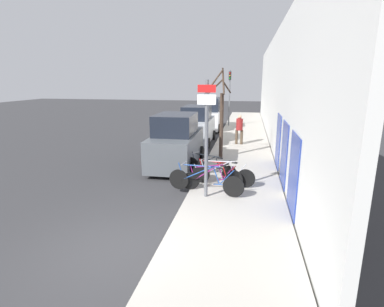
{
  "coord_description": "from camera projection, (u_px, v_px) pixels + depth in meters",
  "views": [
    {
      "loc": [
        2.91,
        -5.8,
        3.9
      ],
      "look_at": [
        0.87,
        4.98,
        1.18
      ],
      "focal_mm": 28.0,
      "sensor_mm": 36.0,
      "label": 1
    }
  ],
  "objects": [
    {
      "name": "ground_plane",
      "position": [
        197.0,
        147.0,
        17.67
      ],
      "size": [
        80.0,
        80.0,
        0.0
      ],
      "primitive_type": "plane",
      "color": "#333335"
    },
    {
      "name": "sidewalk_curb",
      "position": [
        243.0,
        139.0,
        19.86
      ],
      "size": [
        3.2,
        32.0,
        0.15
      ],
      "color": "#ADA89E",
      "rests_on": "ground"
    },
    {
      "name": "building_facade",
      "position": [
        273.0,
        90.0,
        18.72
      ],
      "size": [
        0.23,
        32.0,
        6.5
      ],
      "color": "silver",
      "rests_on": "ground"
    },
    {
      "name": "signpost",
      "position": [
        206.0,
        136.0,
        9.38
      ],
      "size": [
        0.57,
        0.13,
        3.75
      ],
      "color": "#595B60",
      "rests_on": "sidewalk_curb"
    },
    {
      "name": "bicycle_0",
      "position": [
        205.0,
        181.0,
        10.06
      ],
      "size": [
        2.63,
        0.65,
        0.99
      ],
      "rotation": [
        0.0,
        0.0,
        1.37
      ],
      "color": "black",
      "rests_on": "sidewalk_curb"
    },
    {
      "name": "bicycle_1",
      "position": [
        212.0,
        179.0,
        10.48
      ],
      "size": [
        2.08,
        0.71,
        0.88
      ],
      "rotation": [
        0.0,
        0.0,
        1.86
      ],
      "color": "black",
      "rests_on": "sidewalk_curb"
    },
    {
      "name": "bicycle_2",
      "position": [
        223.0,
        175.0,
        10.85
      ],
      "size": [
        2.32,
        0.47,
        0.93
      ],
      "rotation": [
        0.0,
        0.0,
        1.44
      ],
      "color": "black",
      "rests_on": "sidewalk_curb"
    },
    {
      "name": "bicycle_3",
      "position": [
        217.0,
        174.0,
        11.07
      ],
      "size": [
        1.96,
        0.89,
        0.84
      ],
      "rotation": [
        0.0,
        0.0,
        1.16
      ],
      "color": "black",
      "rests_on": "sidewalk_curb"
    },
    {
      "name": "bicycle_4",
      "position": [
        210.0,
        168.0,
        11.58
      ],
      "size": [
        2.19,
        1.3,
        0.94
      ],
      "rotation": [
        0.0,
        0.0,
        1.04
      ],
      "color": "black",
      "rests_on": "sidewalk_curb"
    },
    {
      "name": "parked_car_0",
      "position": [
        176.0,
        143.0,
        13.63
      ],
      "size": [
        2.12,
        4.55,
        2.42
      ],
      "rotation": [
        0.0,
        0.0,
        0.02
      ],
      "color": "#51565B",
      "rests_on": "ground"
    },
    {
      "name": "parked_car_1",
      "position": [
        197.0,
        126.0,
        18.57
      ],
      "size": [
        1.95,
        4.28,
        2.34
      ],
      "rotation": [
        0.0,
        0.0,
        -0.0
      ],
      "color": "#B2B7BC",
      "rests_on": "ground"
    },
    {
      "name": "parked_car_2",
      "position": [
        209.0,
        115.0,
        23.72
      ],
      "size": [
        2.04,
        4.5,
        2.54
      ],
      "rotation": [
        0.0,
        0.0,
        0.03
      ],
      "color": "silver",
      "rests_on": "ground"
    },
    {
      "name": "pedestrian_near",
      "position": [
        239.0,
        127.0,
        17.64
      ],
      "size": [
        0.46,
        0.39,
        1.75
      ],
      "rotation": [
        0.0,
        0.0,
        -0.04
      ],
      "color": "#4C3D2D",
      "rests_on": "sidewalk_curb"
    },
    {
      "name": "street_tree",
      "position": [
        221.0,
        116.0,
        14.33
      ],
      "size": [
        1.1,
        1.98,
        4.29
      ],
      "color": "#3D2D23",
      "rests_on": "sidewalk_curb"
    },
    {
      "name": "traffic_light",
      "position": [
        230.0,
        90.0,
        24.35
      ],
      "size": [
        0.2,
        0.3,
        4.5
      ],
      "color": "#595B60",
      "rests_on": "sidewalk_curb"
    }
  ]
}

